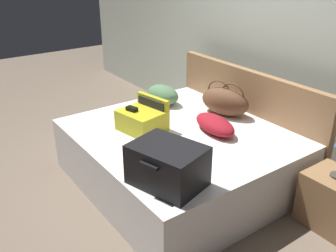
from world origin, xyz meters
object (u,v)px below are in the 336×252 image
pillow_near_headboard (163,95)px  pillow_center_head (215,124)px  bed (179,157)px  hard_case_large (167,165)px  hard_case_medium (142,119)px  duffel_bag (225,101)px  nightstand (332,200)px

pillow_near_headboard → pillow_center_head: size_ratio=0.81×
bed → pillow_center_head: pillow_center_head is taller
hard_case_large → hard_case_medium: hard_case_large is taller
pillow_center_head → pillow_near_headboard: bearing=178.4°
duffel_bag → pillow_center_head: bearing=-55.1°
bed → nightstand: bearing=26.4°
bed → pillow_near_headboard: bearing=156.7°
hard_case_medium → bed: bearing=35.2°
pillow_center_head → nightstand: pillow_center_head is taller
nightstand → hard_case_large: bearing=-116.8°
hard_case_large → duffel_bag: bearing=103.8°
bed → hard_case_medium: size_ratio=4.31×
bed → pillow_center_head: bearing=56.3°
duffel_bag → bed: bearing=-83.7°
hard_case_large → nightstand: size_ratio=1.30×
hard_case_medium → hard_case_large: bearing=-31.8°
nightstand → bed: bearing=-153.6°
hard_case_large → nightstand: 1.46m
hard_case_large → duffel_bag: duffel_bag is taller
pillow_near_headboard → pillow_center_head: bearing=-1.6°
duffel_bag → pillow_near_headboard: size_ratio=1.41×
hard_case_medium → pillow_center_head: (0.44, 0.54, -0.04)m
hard_case_large → duffel_bag: size_ratio=1.02×
pillow_center_head → nightstand: size_ratio=1.11×
duffel_bag → pillow_near_headboard: bearing=-151.5°
bed → pillow_near_headboard: pillow_near_headboard is taller
bed → nightstand: size_ratio=4.27×
hard_case_large → bed: bearing=121.1°
pillow_near_headboard → duffel_bag: bearing=28.5°
hard_case_medium → nightstand: size_ratio=0.99×
bed → hard_case_medium: 0.53m
nightstand → hard_case_medium: bearing=-149.7°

